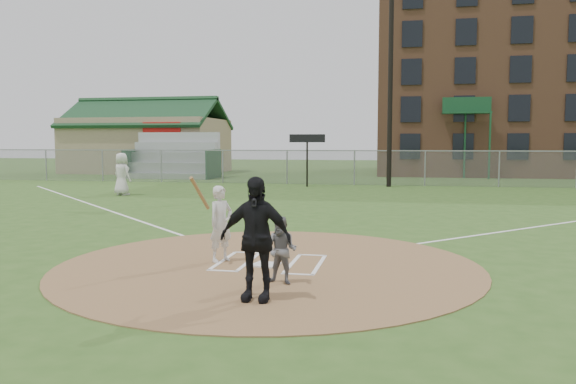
% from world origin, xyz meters
% --- Properties ---
extents(ground, '(140.00, 140.00, 0.00)m').
position_xyz_m(ground, '(0.00, 0.00, 0.00)').
color(ground, '#30531C').
rests_on(ground, ground).
extents(dirt_circle, '(8.40, 8.40, 0.02)m').
position_xyz_m(dirt_circle, '(0.00, 0.00, 0.01)').
color(dirt_circle, olive).
rests_on(dirt_circle, ground).
extents(home_plate, '(0.58, 0.58, 0.03)m').
position_xyz_m(home_plate, '(-0.04, -0.11, 0.04)').
color(home_plate, silver).
rests_on(home_plate, dirt_circle).
extents(foul_line_third, '(17.04, 17.04, 0.01)m').
position_xyz_m(foul_line_third, '(-9.00, 9.00, 0.01)').
color(foul_line_third, white).
rests_on(foul_line_third, ground).
extents(catcher, '(0.64, 0.54, 1.17)m').
position_xyz_m(catcher, '(0.57, -1.47, 0.60)').
color(catcher, slate).
rests_on(catcher, dirt_circle).
extents(umpire, '(1.14, 0.50, 1.91)m').
position_xyz_m(umpire, '(0.38, -2.52, 0.98)').
color(umpire, black).
rests_on(umpire, dirt_circle).
extents(ondeck_player, '(1.13, 0.95, 1.98)m').
position_xyz_m(ondeck_player, '(-10.17, 13.40, 0.99)').
color(ondeck_player, silver).
rests_on(ondeck_player, ground).
extents(batters_boxes, '(2.08, 1.88, 0.01)m').
position_xyz_m(batters_boxes, '(0.00, 0.15, 0.03)').
color(batters_boxes, white).
rests_on(batters_boxes, dirt_circle).
extents(batter_at_plate, '(0.73, 1.04, 1.78)m').
position_xyz_m(batter_at_plate, '(-1.02, 0.09, 0.80)').
color(batter_at_plate, silver).
rests_on(batter_at_plate, dirt_circle).
extents(outfield_fence, '(56.08, 0.08, 2.03)m').
position_xyz_m(outfield_fence, '(0.00, 22.00, 1.02)').
color(outfield_fence, slate).
rests_on(outfield_fence, ground).
extents(bleachers, '(6.08, 3.20, 3.20)m').
position_xyz_m(bleachers, '(-13.00, 26.20, 1.59)').
color(bleachers, '#B7BABF').
rests_on(bleachers, ground).
extents(clubhouse, '(12.20, 8.71, 6.23)m').
position_xyz_m(clubhouse, '(-18.00, 32.99, 2.39)').
color(clubhouse, tan).
rests_on(clubhouse, ground).
extents(brick_warehouse, '(30.00, 17.17, 15.00)m').
position_xyz_m(brick_warehouse, '(16.00, 37.96, 7.50)').
color(brick_warehouse, brown).
rests_on(brick_warehouse, ground).
extents(light_pole, '(1.20, 0.30, 12.22)m').
position_xyz_m(light_pole, '(2.00, 21.00, 6.61)').
color(light_pole, black).
rests_on(light_pole, ground).
extents(scoreboard_sign, '(2.00, 0.10, 2.93)m').
position_xyz_m(scoreboard_sign, '(-2.50, 20.20, 2.39)').
color(scoreboard_sign, black).
rests_on(scoreboard_sign, ground).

